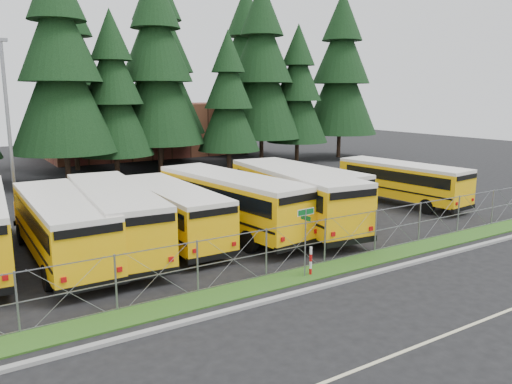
{
  "coord_description": "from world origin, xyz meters",
  "views": [
    {
      "loc": [
        -14.4,
        -16.76,
        7.2
      ],
      "look_at": [
        -1.33,
        4.0,
        2.34
      ],
      "focal_mm": 35.0,
      "sensor_mm": 36.0,
      "label": 1
    }
  ],
  "objects_px": {
    "bus_2": "(113,219)",
    "light_standard": "(8,124)",
    "bus_4": "(227,204)",
    "bus_3": "(169,213)",
    "bus_5": "(290,197)",
    "bus_east": "(397,183)",
    "street_sign": "(305,228)",
    "bus_6": "(299,189)",
    "bus_1": "(61,228)",
    "striped_bollard": "(311,261)"
  },
  "relations": [
    {
      "from": "bus_2",
      "to": "bus_east",
      "type": "relative_size",
      "value": 1.12
    },
    {
      "from": "bus_1",
      "to": "striped_bollard",
      "type": "distance_m",
      "value": 10.83
    },
    {
      "from": "bus_4",
      "to": "bus_6",
      "type": "distance_m",
      "value": 6.15
    },
    {
      "from": "bus_east",
      "to": "street_sign",
      "type": "relative_size",
      "value": 3.7
    },
    {
      "from": "bus_east",
      "to": "light_standard",
      "type": "bearing_deg",
      "value": 152.53
    },
    {
      "from": "bus_3",
      "to": "light_standard",
      "type": "bearing_deg",
      "value": 125.02
    },
    {
      "from": "bus_3",
      "to": "bus_1",
      "type": "bearing_deg",
      "value": -175.32
    },
    {
      "from": "street_sign",
      "to": "striped_bollard",
      "type": "height_order",
      "value": "street_sign"
    },
    {
      "from": "bus_3",
      "to": "bus_6",
      "type": "height_order",
      "value": "bus_6"
    },
    {
      "from": "bus_3",
      "to": "light_standard",
      "type": "relative_size",
      "value": 1.05
    },
    {
      "from": "bus_1",
      "to": "bus_3",
      "type": "xyz_separation_m",
      "value": [
        5.18,
        0.38,
        -0.08
      ]
    },
    {
      "from": "street_sign",
      "to": "light_standard",
      "type": "relative_size",
      "value": 0.28
    },
    {
      "from": "bus_2",
      "to": "street_sign",
      "type": "xyz_separation_m",
      "value": [
        5.39,
        -7.46,
        0.51
      ]
    },
    {
      "from": "bus_5",
      "to": "light_standard",
      "type": "xyz_separation_m",
      "value": [
        -12.61,
        9.47,
        3.9
      ]
    },
    {
      "from": "bus_3",
      "to": "bus_east",
      "type": "xyz_separation_m",
      "value": [
        16.09,
        -0.02,
        -0.03
      ]
    },
    {
      "from": "bus_east",
      "to": "light_standard",
      "type": "height_order",
      "value": "light_standard"
    },
    {
      "from": "bus_2",
      "to": "light_standard",
      "type": "bearing_deg",
      "value": 113.68
    },
    {
      "from": "bus_3",
      "to": "bus_2",
      "type": "bearing_deg",
      "value": -176.26
    },
    {
      "from": "street_sign",
      "to": "striped_bollard",
      "type": "distance_m",
      "value": 1.47
    },
    {
      "from": "bus_2",
      "to": "bus_5",
      "type": "bearing_deg",
      "value": -0.0
    },
    {
      "from": "bus_1",
      "to": "light_standard",
      "type": "distance_m",
      "value": 9.84
    },
    {
      "from": "bus_2",
      "to": "light_standard",
      "type": "distance_m",
      "value": 10.07
    },
    {
      "from": "bus_3",
      "to": "bus_5",
      "type": "height_order",
      "value": "bus_5"
    },
    {
      "from": "bus_3",
      "to": "light_standard",
      "type": "height_order",
      "value": "light_standard"
    },
    {
      "from": "street_sign",
      "to": "bus_east",
      "type": "bearing_deg",
      "value": 29.29
    },
    {
      "from": "bus_1",
      "to": "bus_5",
      "type": "xyz_separation_m",
      "value": [
        11.89,
        -0.52,
        0.13
      ]
    },
    {
      "from": "bus_5",
      "to": "bus_2",
      "type": "bearing_deg",
      "value": -178.2
    },
    {
      "from": "bus_4",
      "to": "bus_1",
      "type": "bearing_deg",
      "value": 174.31
    },
    {
      "from": "bus_2",
      "to": "bus_4",
      "type": "height_order",
      "value": "bus_4"
    },
    {
      "from": "bus_5",
      "to": "bus_6",
      "type": "bearing_deg",
      "value": 51.09
    },
    {
      "from": "bus_2",
      "to": "bus_6",
      "type": "relative_size",
      "value": 1.06
    },
    {
      "from": "bus_east",
      "to": "light_standard",
      "type": "distance_m",
      "value": 23.97
    },
    {
      "from": "bus_5",
      "to": "street_sign",
      "type": "xyz_separation_m",
      "value": [
        -4.16,
        -6.72,
        0.44
      ]
    },
    {
      "from": "bus_4",
      "to": "light_standard",
      "type": "xyz_separation_m",
      "value": [
        -9.03,
        8.77,
        3.95
      ]
    },
    {
      "from": "bus_east",
      "to": "bus_1",
      "type": "bearing_deg",
      "value": 174.84
    },
    {
      "from": "bus_4",
      "to": "bus_5",
      "type": "bearing_deg",
      "value": -17.92
    },
    {
      "from": "bus_6",
      "to": "light_standard",
      "type": "height_order",
      "value": "light_standard"
    },
    {
      "from": "bus_4",
      "to": "bus_5",
      "type": "distance_m",
      "value": 3.64
    },
    {
      "from": "bus_2",
      "to": "light_standard",
      "type": "xyz_separation_m",
      "value": [
        -3.05,
        8.73,
        3.98
      ]
    },
    {
      "from": "bus_2",
      "to": "bus_3",
      "type": "height_order",
      "value": "bus_2"
    },
    {
      "from": "bus_5",
      "to": "bus_east",
      "type": "height_order",
      "value": "bus_5"
    },
    {
      "from": "bus_1",
      "to": "bus_4",
      "type": "relative_size",
      "value": 0.94
    },
    {
      "from": "bus_2",
      "to": "street_sign",
      "type": "distance_m",
      "value": 9.21
    },
    {
      "from": "street_sign",
      "to": "bus_4",
      "type": "bearing_deg",
      "value": 85.46
    },
    {
      "from": "bus_5",
      "to": "striped_bollard",
      "type": "distance_m",
      "value": 7.77
    },
    {
      "from": "bus_6",
      "to": "striped_bollard",
      "type": "height_order",
      "value": "bus_6"
    },
    {
      "from": "bus_2",
      "to": "striped_bollard",
      "type": "height_order",
      "value": "bus_2"
    },
    {
      "from": "bus_3",
      "to": "bus_east",
      "type": "distance_m",
      "value": 16.09
    },
    {
      "from": "bus_2",
      "to": "bus_4",
      "type": "distance_m",
      "value": 5.98
    },
    {
      "from": "bus_5",
      "to": "bus_6",
      "type": "xyz_separation_m",
      "value": [
        2.35,
        2.34,
        -0.15
      ]
    }
  ]
}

